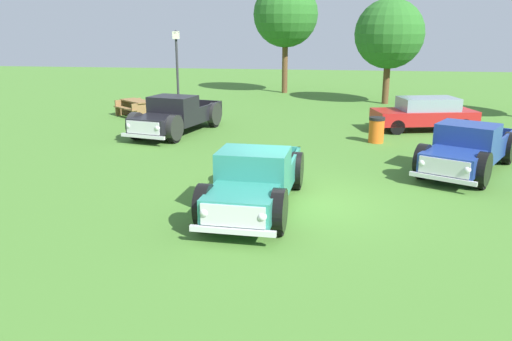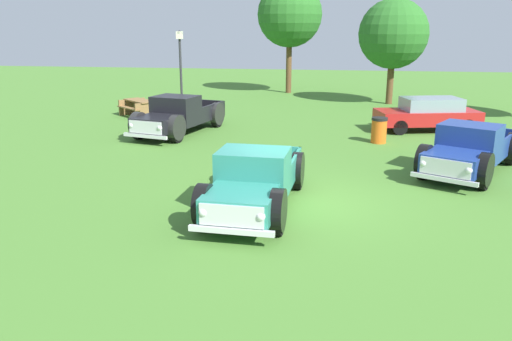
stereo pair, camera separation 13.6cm
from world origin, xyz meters
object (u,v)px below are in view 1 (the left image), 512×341
at_px(pickup_truck_behind_right, 466,150).
at_px(oak_tree_east, 389,34).
at_px(picnic_table, 137,106).
at_px(trash_can, 376,130).
at_px(pickup_truck_foreground, 253,183).
at_px(lamp_post_near, 177,69).
at_px(pickup_truck_behind_left, 173,116).
at_px(oak_tree_west, 286,15).
at_px(sedan_distant_a, 425,113).

distance_m(pickup_truck_behind_right, oak_tree_east, 14.56).
height_order(picnic_table, trash_can, trash_can).
height_order(pickup_truck_foreground, oak_tree_east, oak_tree_east).
distance_m(lamp_post_near, picnic_table, 2.86).
bearing_deg(pickup_truck_behind_left, lamp_post_near, 104.53).
bearing_deg(oak_tree_east, picnic_table, -153.49).
bearing_deg(trash_can, pickup_truck_behind_right, -60.01).
xyz_separation_m(pickup_truck_behind_right, lamp_post_near, (-11.65, 9.90, 1.40)).
distance_m(pickup_truck_foreground, picnic_table, 14.38).
bearing_deg(oak_tree_west, pickup_truck_behind_right, -68.92).
distance_m(pickup_truck_foreground, lamp_post_near, 15.31).
height_order(pickup_truck_behind_left, oak_tree_east, oak_tree_east).
relative_size(trash_can, oak_tree_west, 0.14).
distance_m(pickup_truck_behind_right, picnic_table, 15.49).
relative_size(pickup_truck_foreground, oak_tree_east, 0.86).
xyz_separation_m(pickup_truck_behind_left, trash_can, (7.92, -0.30, -0.25)).
bearing_deg(picnic_table, pickup_truck_behind_left, -52.27).
bearing_deg(pickup_truck_foreground, trash_can, 66.99).
xyz_separation_m(pickup_truck_behind_left, oak_tree_east, (9.17, 9.99, 3.04)).
xyz_separation_m(lamp_post_near, trash_can, (9.40, -6.00, -1.62)).
relative_size(picnic_table, oak_tree_west, 0.34).
bearing_deg(sedan_distant_a, pickup_truck_behind_left, -166.76).
bearing_deg(trash_can, pickup_truck_behind_left, 177.80).
bearing_deg(trash_can, lamp_post_near, 147.45).
distance_m(pickup_truck_behind_left, sedan_distant_a, 10.34).
distance_m(pickup_truck_foreground, pickup_truck_behind_right, 6.99).
bearing_deg(pickup_truck_behind_right, oak_tree_east, 94.05).
bearing_deg(oak_tree_west, oak_tree_east, -33.91).
xyz_separation_m(pickup_truck_foreground, pickup_truck_behind_right, (5.65, 4.12, 0.01)).
height_order(picnic_table, oak_tree_west, oak_tree_west).
height_order(pickup_truck_foreground, trash_can, pickup_truck_foreground).
xyz_separation_m(pickup_truck_foreground, picnic_table, (-7.55, 12.23, -0.20)).
xyz_separation_m(pickup_truck_behind_left, oak_tree_west, (3.14, 14.05, 4.14)).
relative_size(pickup_truck_behind_right, picnic_table, 2.17).
height_order(pickup_truck_behind_left, oak_tree_west, oak_tree_west).
bearing_deg(picnic_table, sedan_distant_a, -6.72).
height_order(sedan_distant_a, picnic_table, sedan_distant_a).
relative_size(pickup_truck_foreground, picnic_table, 2.08).
bearing_deg(lamp_post_near, trash_can, -32.55).
xyz_separation_m(lamp_post_near, picnic_table, (-1.55, -1.78, -1.61)).
relative_size(sedan_distant_a, lamp_post_near, 1.09).
xyz_separation_m(pickup_truck_behind_left, sedan_distant_a, (10.07, 2.37, -0.01)).
xyz_separation_m(pickup_truck_behind_left, lamp_post_near, (-1.48, 5.70, 1.37)).
height_order(pickup_truck_behind_right, lamp_post_near, lamp_post_near).
height_order(pickup_truck_foreground, pickup_truck_behind_right, pickup_truck_behind_right).
bearing_deg(lamp_post_near, picnic_table, -131.01).
bearing_deg(trash_can, oak_tree_west, 108.44).
bearing_deg(oak_tree_west, picnic_table, -121.30).
bearing_deg(trash_can, picnic_table, 158.94).
distance_m(pickup_truck_foreground, pickup_truck_behind_left, 9.47).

